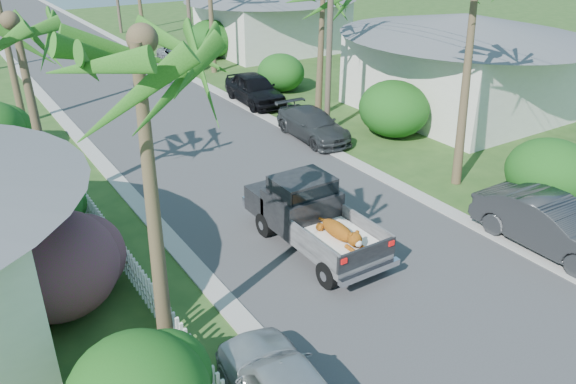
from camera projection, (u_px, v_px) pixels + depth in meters
ground at (460, 328)px, 13.50m from camera, size 120.00×120.00×0.00m
road at (125, 90)px, 32.38m from camera, size 8.00×100.00×0.02m
curb_left at (47, 101)px, 30.28m from camera, size 0.60×100.00×0.06m
curb_right at (194, 79)px, 34.47m from camera, size 0.60×100.00×0.06m
pickup_truck at (307, 213)px, 16.69m from camera, size 1.98×5.12×2.06m
parked_car_rn at (552, 226)px, 16.45m from camera, size 1.67×4.74×1.56m
parked_car_rm at (313, 125)px, 24.95m from camera, size 2.02×4.48×1.27m
parked_car_rf at (255, 89)px, 29.69m from camera, size 2.18×4.72×1.57m
parked_car_rd at (179, 57)px, 37.39m from camera, size 2.50×4.68×1.25m
palm_l_a at (133, 44)px, 9.71m from camera, size 4.40×4.40×8.20m
palm_l_b at (15, 22)px, 16.56m from camera, size 4.40×4.40×7.40m
shrub_l_b at (56, 264)px, 13.66m from camera, size 3.00×3.30×2.60m
shrub_l_c at (41, 208)px, 17.01m from camera, size 2.40×2.64×2.00m
shrub_r_a at (551, 173)px, 18.97m from camera, size 2.80×3.08×2.30m
shrub_r_b at (394, 109)px, 25.07m from camera, size 3.00×3.30×2.50m
shrub_r_c at (281, 73)px, 31.81m from camera, size 2.60×2.86×2.10m
shrub_r_d at (211, 39)px, 39.50m from camera, size 3.20×3.52×2.60m
picket_fence at (138, 279)px, 14.51m from camera, size 0.10×11.00×1.00m
house_right_near at (459, 68)px, 27.94m from camera, size 8.00×9.00×4.80m
house_right_far at (272, 21)px, 41.58m from camera, size 9.00×8.00×4.60m
utility_pole_b at (330, 30)px, 24.04m from camera, size 1.60×0.26×9.00m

